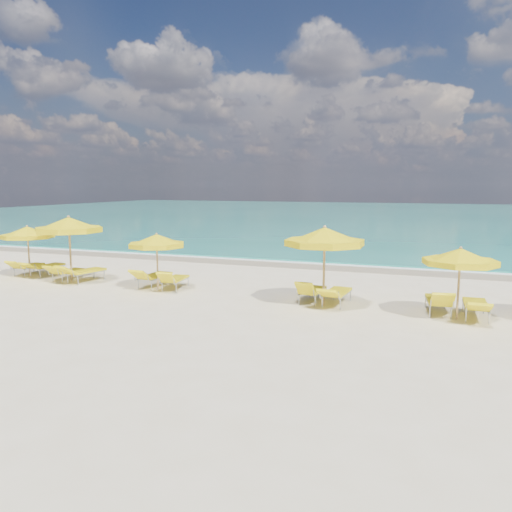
% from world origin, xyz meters
% --- Properties ---
extents(ground_plane, '(120.00, 120.00, 0.00)m').
position_xyz_m(ground_plane, '(0.00, 0.00, 0.00)').
color(ground_plane, beige).
extents(ocean, '(120.00, 80.00, 0.30)m').
position_xyz_m(ocean, '(0.00, 48.00, 0.00)').
color(ocean, '#167E6F').
rests_on(ocean, ground).
extents(wet_sand_band, '(120.00, 2.60, 0.01)m').
position_xyz_m(wet_sand_band, '(0.00, 7.40, 0.00)').
color(wet_sand_band, tan).
rests_on(wet_sand_band, ground).
extents(foam_line, '(120.00, 1.20, 0.03)m').
position_xyz_m(foam_line, '(0.00, 8.20, 0.00)').
color(foam_line, white).
rests_on(foam_line, ground).
extents(whitecap_near, '(14.00, 0.36, 0.05)m').
position_xyz_m(whitecap_near, '(-6.00, 17.00, 0.00)').
color(whitecap_near, white).
rests_on(whitecap_near, ground).
extents(whitecap_far, '(18.00, 0.30, 0.05)m').
position_xyz_m(whitecap_far, '(8.00, 24.00, 0.00)').
color(whitecap_far, white).
rests_on(whitecap_far, ground).
extents(umbrella_1, '(2.22, 2.22, 2.15)m').
position_xyz_m(umbrella_1, '(-9.72, 0.43, 1.83)').
color(umbrella_1, tan).
rests_on(umbrella_1, ground).
extents(umbrella_2, '(3.35, 3.35, 2.62)m').
position_xyz_m(umbrella_2, '(-7.30, 0.12, 2.23)').
color(umbrella_2, tan).
rests_on(umbrella_2, ground).
extents(umbrella_3, '(2.24, 2.24, 2.09)m').
position_xyz_m(umbrella_3, '(-3.26, -0.03, 1.78)').
color(umbrella_3, tan).
rests_on(umbrella_3, ground).
extents(umbrella_4, '(3.32, 3.32, 2.56)m').
position_xyz_m(umbrella_4, '(2.96, -0.33, 2.18)').
color(umbrella_4, tan).
rests_on(umbrella_4, ground).
extents(umbrella_5, '(2.34, 2.34, 2.10)m').
position_xyz_m(umbrella_5, '(6.90, -0.60, 1.79)').
color(umbrella_5, tan).
rests_on(umbrella_5, ground).
extents(lounger_1_left, '(0.68, 1.79, 0.74)m').
position_xyz_m(lounger_1_left, '(-10.15, 0.79, 0.21)').
color(lounger_1_left, '#A5A8AD').
rests_on(lounger_1_left, ground).
extents(lounger_1_right, '(0.83, 1.99, 0.72)m').
position_xyz_m(lounger_1_right, '(-9.26, 0.88, 0.23)').
color(lounger_1_right, '#A5A8AD').
rests_on(lounger_1_right, ground).
extents(lounger_2_left, '(0.67, 1.73, 0.73)m').
position_xyz_m(lounger_2_left, '(-7.69, 0.32, 0.21)').
color(lounger_2_left, '#A5A8AD').
rests_on(lounger_2_left, ground).
extents(lounger_2_right, '(1.02, 2.12, 0.81)m').
position_xyz_m(lounger_2_right, '(-6.76, 0.28, 0.24)').
color(lounger_2_right, '#A5A8AD').
rests_on(lounger_2_right, ground).
extents(lounger_3_left, '(0.74, 2.00, 0.83)m').
position_xyz_m(lounger_3_left, '(-3.69, 0.40, 0.24)').
color(lounger_3_left, '#A5A8AD').
rests_on(lounger_3_left, ground).
extents(lounger_3_right, '(0.81, 1.83, 0.82)m').
position_xyz_m(lounger_3_right, '(-2.72, 0.26, 0.22)').
color(lounger_3_right, '#A5A8AD').
rests_on(lounger_3_right, ground).
extents(lounger_4_left, '(0.68, 1.77, 0.85)m').
position_xyz_m(lounger_4_left, '(2.50, 0.06, 0.22)').
color(lounger_4_left, '#A5A8AD').
rests_on(lounger_4_left, ground).
extents(lounger_4_right, '(0.80, 2.03, 0.75)m').
position_xyz_m(lounger_4_right, '(3.32, -0.07, 0.23)').
color(lounger_4_right, '#A5A8AD').
rests_on(lounger_4_right, ground).
extents(lounger_5_left, '(0.87, 1.97, 0.89)m').
position_xyz_m(lounger_5_left, '(6.39, -0.14, 0.24)').
color(lounger_5_left, '#A5A8AD').
rests_on(lounger_5_left, ground).
extents(lounger_5_right, '(0.70, 2.03, 0.75)m').
position_xyz_m(lounger_5_right, '(7.40, -0.32, 0.24)').
color(lounger_5_right, '#A5A8AD').
rests_on(lounger_5_right, ground).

